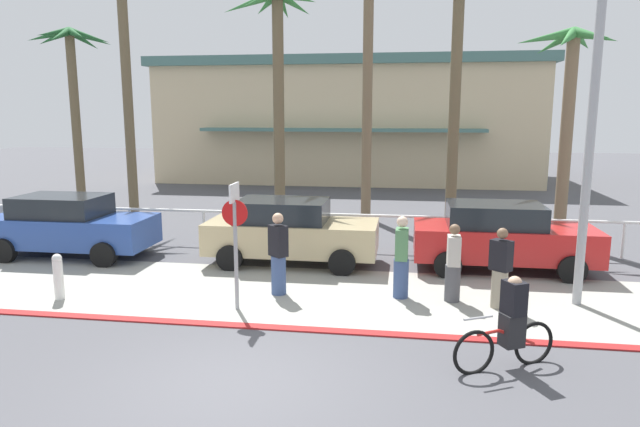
% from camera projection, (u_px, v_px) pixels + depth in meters
% --- Properties ---
extents(ground_plane, '(80.00, 80.00, 0.00)m').
position_uv_depth(ground_plane, '(328.00, 237.00, 18.01)').
color(ground_plane, '#4C4C51').
extents(sidewalk_strip, '(44.00, 4.00, 0.02)m').
position_uv_depth(sidewalk_strip, '(291.00, 293.00, 12.36)').
color(sidewalk_strip, '#9E9E93').
rests_on(sidewalk_strip, ground).
extents(curb_paint, '(44.00, 0.24, 0.03)m').
position_uv_depth(curb_paint, '(270.00, 327.00, 10.42)').
color(curb_paint, maroon).
rests_on(curb_paint, ground).
extents(building_backdrop, '(21.35, 11.29, 6.81)m').
position_uv_depth(building_backdrop, '(351.00, 120.00, 34.01)').
color(building_backdrop, beige).
rests_on(building_backdrop, ground).
extents(rail_fence, '(21.33, 0.08, 1.04)m').
position_uv_depth(rail_fence, '(320.00, 220.00, 16.40)').
color(rail_fence, white).
rests_on(rail_fence, ground).
extents(stop_sign_bike_lane, '(0.52, 0.56, 2.56)m').
position_uv_depth(stop_sign_bike_lane, '(235.00, 228.00, 11.09)').
color(stop_sign_bike_lane, gray).
rests_on(stop_sign_bike_lane, ground).
extents(bollard_0, '(0.20, 0.20, 1.00)m').
position_uv_depth(bollard_0, '(58.00, 276.00, 11.89)').
color(bollard_0, white).
rests_on(bollard_0, ground).
extents(streetlight_curb, '(0.24, 2.54, 7.50)m').
position_uv_depth(streetlight_curb, '(598.00, 93.00, 10.69)').
color(streetlight_curb, '#9EA0A5').
rests_on(streetlight_curb, ground).
extents(palm_tree_1, '(3.55, 3.41, 7.19)m').
position_uv_depth(palm_tree_1, '(72.00, 69.00, 22.47)').
color(palm_tree_1, brown).
rests_on(palm_tree_1, ground).
extents(palm_tree_2, '(3.41, 3.60, 9.71)m').
position_uv_depth(palm_tree_2, '(122.00, 17.00, 20.36)').
color(palm_tree_2, brown).
rests_on(palm_tree_2, ground).
extents(palm_tree_3, '(3.07, 3.43, 7.76)m').
position_uv_depth(palm_tree_3, '(277.00, 52.00, 18.13)').
color(palm_tree_3, brown).
rests_on(palm_tree_3, ground).
extents(palm_tree_4, '(3.09, 3.22, 9.77)m').
position_uv_depth(palm_tree_4, '(368.00, 13.00, 19.65)').
color(palm_tree_4, '#756047').
rests_on(palm_tree_4, ground).
extents(palm_tree_5, '(3.40, 3.03, 8.43)m').
position_uv_depth(palm_tree_5, '(457.00, 45.00, 17.92)').
color(palm_tree_5, brown).
rests_on(palm_tree_5, ground).
extents(palm_tree_6, '(2.83, 2.74, 6.31)m').
position_uv_depth(palm_tree_6, '(569.00, 88.00, 16.48)').
color(palm_tree_6, '#756047').
rests_on(palm_tree_6, ground).
extents(car_blue_1, '(4.40, 2.02, 1.69)m').
position_uv_depth(car_blue_1, '(70.00, 225.00, 15.42)').
color(car_blue_1, '#284793').
rests_on(car_blue_1, ground).
extents(car_tan_2, '(4.40, 2.02, 1.69)m').
position_uv_depth(car_tan_2, '(290.00, 231.00, 14.68)').
color(car_tan_2, tan).
rests_on(car_tan_2, ground).
extents(car_red_3, '(4.40, 2.02, 1.69)m').
position_uv_depth(car_red_3, '(501.00, 236.00, 14.06)').
color(car_red_3, red).
rests_on(car_red_3, ground).
extents(cyclist_red_0, '(1.64, 0.89, 1.50)m').
position_uv_depth(cyclist_red_0, '(510.00, 325.00, 8.70)').
color(cyclist_red_0, black).
rests_on(cyclist_red_0, ground).
extents(pedestrian_0, '(0.47, 0.46, 1.81)m').
position_uv_depth(pedestrian_0, '(278.00, 257.00, 12.17)').
color(pedestrian_0, '#384C7A').
rests_on(pedestrian_0, ground).
extents(pedestrian_1, '(0.32, 0.40, 1.66)m').
position_uv_depth(pedestrian_1, '(453.00, 266.00, 11.73)').
color(pedestrian_1, '#4C4C51').
rests_on(pedestrian_1, ground).
extents(pedestrian_2, '(0.47, 0.46, 1.66)m').
position_uv_depth(pedestrian_2, '(500.00, 272.00, 11.33)').
color(pedestrian_2, gray).
rests_on(pedestrian_2, ground).
extents(pedestrian_3, '(0.33, 0.41, 1.78)m').
position_uv_depth(pedestrian_3, '(401.00, 260.00, 11.94)').
color(pedestrian_3, '#384C7A').
rests_on(pedestrian_3, ground).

